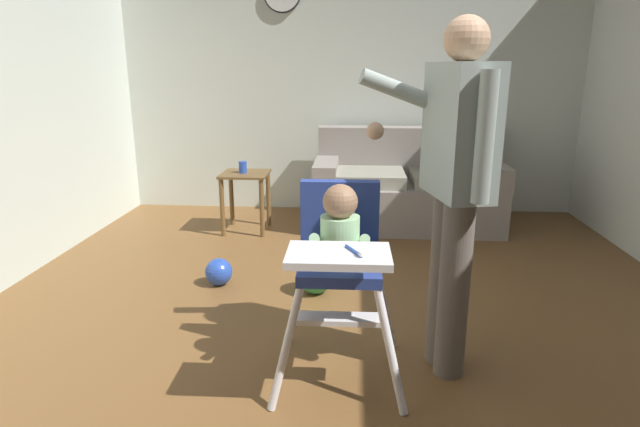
{
  "coord_description": "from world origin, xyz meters",
  "views": [
    {
      "loc": [
        0.07,
        -2.28,
        1.4
      ],
      "look_at": [
        -0.09,
        -0.02,
        0.76
      ],
      "focal_mm": 29.36,
      "sensor_mm": 36.0,
      "label": 1
    }
  ],
  "objects_px": {
    "side_table": "(246,189)",
    "toy_ball": "(219,272)",
    "toy_ball_second": "(315,276)",
    "sippy_cup": "(243,167)",
    "couch": "(407,188)",
    "adult_standing": "(455,183)",
    "high_chair": "(340,247)"
  },
  "relations": [
    {
      "from": "high_chair",
      "to": "adult_standing",
      "type": "bearing_deg",
      "value": 101.52
    },
    {
      "from": "side_table",
      "to": "sippy_cup",
      "type": "distance_m",
      "value": 0.19
    },
    {
      "from": "couch",
      "to": "side_table",
      "type": "distance_m",
      "value": 1.46
    },
    {
      "from": "high_chair",
      "to": "side_table",
      "type": "bearing_deg",
      "value": -158.82
    },
    {
      "from": "adult_standing",
      "to": "toy_ball_second",
      "type": "distance_m",
      "value": 1.32
    },
    {
      "from": "toy_ball",
      "to": "side_table",
      "type": "distance_m",
      "value": 1.24
    },
    {
      "from": "toy_ball",
      "to": "high_chair",
      "type": "bearing_deg",
      "value": -50.44
    },
    {
      "from": "high_chair",
      "to": "side_table",
      "type": "height_order",
      "value": "high_chair"
    },
    {
      "from": "adult_standing",
      "to": "side_table",
      "type": "xyz_separation_m",
      "value": [
        -1.39,
        2.11,
        -0.53
      ]
    },
    {
      "from": "high_chair",
      "to": "adult_standing",
      "type": "relative_size",
      "value": 0.58
    },
    {
      "from": "couch",
      "to": "toy_ball_second",
      "type": "distance_m",
      "value": 1.78
    },
    {
      "from": "toy_ball",
      "to": "sippy_cup",
      "type": "bearing_deg",
      "value": 93.66
    },
    {
      "from": "toy_ball",
      "to": "side_table",
      "type": "height_order",
      "value": "side_table"
    },
    {
      "from": "side_table",
      "to": "toy_ball",
      "type": "bearing_deg",
      "value": -87.13
    },
    {
      "from": "high_chair",
      "to": "sippy_cup",
      "type": "relative_size",
      "value": 9.31
    },
    {
      "from": "adult_standing",
      "to": "toy_ball",
      "type": "xyz_separation_m",
      "value": [
        -1.33,
        0.9,
        -0.82
      ]
    },
    {
      "from": "toy_ball_second",
      "to": "side_table",
      "type": "distance_m",
      "value": 1.5
    },
    {
      "from": "sippy_cup",
      "to": "toy_ball_second",
      "type": "bearing_deg",
      "value": -60.58
    },
    {
      "from": "couch",
      "to": "sippy_cup",
      "type": "height_order",
      "value": "couch"
    },
    {
      "from": "toy_ball_second",
      "to": "sippy_cup",
      "type": "bearing_deg",
      "value": 119.42
    },
    {
      "from": "couch",
      "to": "high_chair",
      "type": "height_order",
      "value": "high_chair"
    },
    {
      "from": "high_chair",
      "to": "toy_ball_second",
      "type": "xyz_separation_m",
      "value": [
        -0.18,
        0.92,
        -0.52
      ]
    },
    {
      "from": "couch",
      "to": "adult_standing",
      "type": "height_order",
      "value": "adult_standing"
    },
    {
      "from": "couch",
      "to": "side_table",
      "type": "height_order",
      "value": "couch"
    },
    {
      "from": "toy_ball_second",
      "to": "side_table",
      "type": "relative_size",
      "value": 0.45
    },
    {
      "from": "couch",
      "to": "toy_ball",
      "type": "bearing_deg",
      "value": -41.73
    },
    {
      "from": "toy_ball_second",
      "to": "high_chair",
      "type": "bearing_deg",
      "value": -78.91
    },
    {
      "from": "toy_ball_second",
      "to": "sippy_cup",
      "type": "distance_m",
      "value": 1.55
    },
    {
      "from": "side_table",
      "to": "high_chair",
      "type": "bearing_deg",
      "value": -68.05
    },
    {
      "from": "couch",
      "to": "adult_standing",
      "type": "relative_size",
      "value": 1.03
    },
    {
      "from": "toy_ball_second",
      "to": "sippy_cup",
      "type": "height_order",
      "value": "sippy_cup"
    },
    {
      "from": "high_chair",
      "to": "side_table",
      "type": "distance_m",
      "value": 2.4
    }
  ]
}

